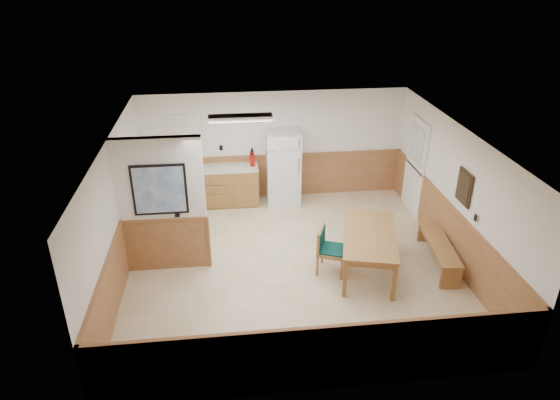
{
  "coord_description": "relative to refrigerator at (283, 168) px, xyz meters",
  "views": [
    {
      "loc": [
        -1.12,
        -7.71,
        5.17
      ],
      "look_at": [
        -0.16,
        0.4,
        1.14
      ],
      "focal_mm": 32.0,
      "sensor_mm": 36.0,
      "label": 1
    }
  ],
  "objects": [
    {
      "name": "back_wall",
      "position": [
        -0.17,
        0.37,
        0.4
      ],
      "size": [
        6.0,
        0.02,
        2.5
      ],
      "primitive_type": "cube",
      "color": "white",
      "rests_on": "ground"
    },
    {
      "name": "fire_extinguisher",
      "position": [
        -0.69,
        0.06,
        0.23
      ],
      "size": [
        0.13,
        0.13,
        0.41
      ],
      "rotation": [
        0.0,
        0.0,
        0.28
      ],
      "color": "#B40B09",
      "rests_on": "kitchen_counter"
    },
    {
      "name": "soap_bottle",
      "position": [
        -2.42,
        0.07,
        0.15
      ],
      "size": [
        0.08,
        0.08,
        0.19
      ],
      "primitive_type": "cylinder",
      "rotation": [
        0.0,
        0.0,
        -0.39
      ],
      "color": "#167C35",
      "rests_on": "kitchen_counter"
    },
    {
      "name": "partition_wall",
      "position": [
        -2.42,
        -2.43,
        0.39
      ],
      "size": [
        1.5,
        0.2,
        2.5
      ],
      "color": "white",
      "rests_on": "ground"
    },
    {
      "name": "ceiling",
      "position": [
        -0.17,
        -2.63,
        1.65
      ],
      "size": [
        6.0,
        6.0,
        0.02
      ],
      "primitive_type": "cube",
      "color": "white",
      "rests_on": "back_wall"
    },
    {
      "name": "kitchen_window",
      "position": [
        -2.27,
        0.35,
        0.7
      ],
      "size": [
        0.8,
        0.04,
        1.0
      ],
      "color": "white",
      "rests_on": "back_wall"
    },
    {
      "name": "dining_chair",
      "position": [
        0.44,
        -2.89,
        -0.35
      ],
      "size": [
        0.82,
        0.7,
        0.85
      ],
      "rotation": [
        0.0,
        0.0,
        -0.39
      ],
      "color": "#A0713A",
      "rests_on": "ground"
    },
    {
      "name": "left_wall",
      "position": [
        -3.17,
        -2.63,
        0.4
      ],
      "size": [
        0.02,
        6.0,
        2.5
      ],
      "primitive_type": "cube",
      "color": "white",
      "rests_on": "ground"
    },
    {
      "name": "wainscot_right",
      "position": [
        2.81,
        -2.63,
        -0.35
      ],
      "size": [
        0.04,
        6.0,
        1.0
      ],
      "primitive_type": "cube",
      "color": "#B06B46",
      "rests_on": "ground"
    },
    {
      "name": "kitchen_counter",
      "position": [
        -1.38,
        0.05,
        -0.39
      ],
      "size": [
        2.2,
        0.61,
        1.0
      ],
      "color": "olive",
      "rests_on": "ground"
    },
    {
      "name": "right_wall",
      "position": [
        2.83,
        -2.63,
        0.4
      ],
      "size": [
        0.02,
        6.0,
        2.5
      ],
      "primitive_type": "cube",
      "color": "white",
      "rests_on": "ground"
    },
    {
      "name": "exterior_door",
      "position": [
        2.8,
        -0.73,
        0.2
      ],
      "size": [
        0.07,
        1.02,
        2.15
      ],
      "color": "white",
      "rests_on": "ground"
    },
    {
      "name": "wainscot_left",
      "position": [
        -3.15,
        -2.63,
        -0.35
      ],
      "size": [
        0.04,
        6.0,
        1.0
      ],
      "primitive_type": "cube",
      "color": "#B06B46",
      "rests_on": "ground"
    },
    {
      "name": "wall_painting",
      "position": [
        2.8,
        -2.93,
        0.7
      ],
      "size": [
        0.04,
        0.5,
        0.6
      ],
      "color": "#312113",
      "rests_on": "right_wall"
    },
    {
      "name": "dining_table",
      "position": [
        1.18,
        -2.96,
        -0.19
      ],
      "size": [
        1.34,
        2.0,
        0.75
      ],
      "rotation": [
        0.0,
        0.0,
        -0.25
      ],
      "color": "#A0713A",
      "rests_on": "ground"
    },
    {
      "name": "fluorescent_fixture",
      "position": [
        -0.97,
        -1.33,
        1.6
      ],
      "size": [
        1.2,
        0.3,
        0.09
      ],
      "color": "white",
      "rests_on": "ceiling"
    },
    {
      "name": "refrigerator",
      "position": [
        0.0,
        0.0,
        0.0
      ],
      "size": [
        0.76,
        0.73,
        1.69
      ],
      "rotation": [
        0.0,
        0.0,
        -0.02
      ],
      "color": "white",
      "rests_on": "ground"
    },
    {
      "name": "dining_bench",
      "position": [
        2.53,
        -2.9,
        -0.5
      ],
      "size": [
        0.58,
        1.73,
        0.45
      ],
      "rotation": [
        0.0,
        0.0,
        -0.12
      ],
      "color": "#A0713A",
      "rests_on": "ground"
    },
    {
      "name": "wainscot_back",
      "position": [
        -0.17,
        0.35,
        -0.35
      ],
      "size": [
        6.0,
        0.04,
        1.0
      ],
      "primitive_type": "cube",
      "color": "#B06B46",
      "rests_on": "ground"
    },
    {
      "name": "ground",
      "position": [
        -0.17,
        -2.63,
        -0.85
      ],
      "size": [
        6.0,
        6.0,
        0.0
      ],
      "primitive_type": "plane",
      "color": "beige",
      "rests_on": "ground"
    }
  ]
}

